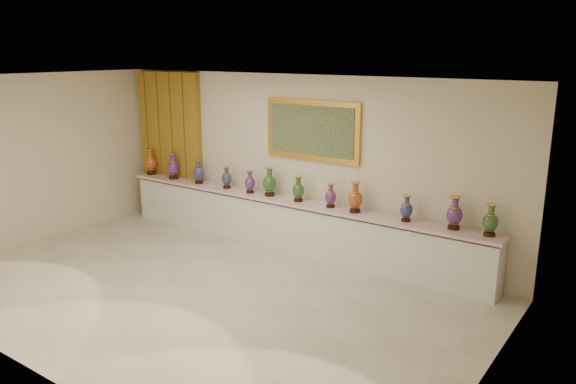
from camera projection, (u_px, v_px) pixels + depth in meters
name	position (u px, v px, depth m)	size (l,w,h in m)	color
ground	(198.00, 293.00, 8.07)	(8.00, 8.00, 0.00)	beige
room	(190.00, 144.00, 11.00)	(8.00, 8.00, 8.00)	beige
counter	(289.00, 225.00, 9.75)	(7.28, 0.48, 0.90)	white
vase_0	(151.00, 163.00, 11.50)	(0.30, 0.30, 0.52)	black
vase_1	(173.00, 167.00, 11.10)	(0.31, 0.31, 0.51)	black
vase_2	(199.00, 173.00, 10.73)	(0.26, 0.26, 0.45)	black
vase_3	(227.00, 179.00, 10.35)	(0.25, 0.25, 0.41)	black
vase_4	(250.00, 183.00, 10.01)	(0.24, 0.24, 0.41)	black
vase_5	(270.00, 183.00, 9.80)	(0.31, 0.31, 0.51)	black
vase_6	(298.00, 190.00, 9.45)	(0.26, 0.26, 0.43)	black
vase_7	(331.00, 197.00, 9.10)	(0.22, 0.22, 0.40)	black
vase_8	(355.00, 199.00, 8.81)	(0.28, 0.28, 0.49)	black
vase_9	(406.00, 210.00, 8.35)	(0.24, 0.24, 0.40)	black
vase_10	(455.00, 214.00, 7.98)	(0.28, 0.28, 0.48)	black
vase_11	(490.00, 222.00, 7.69)	(0.27, 0.27, 0.46)	black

